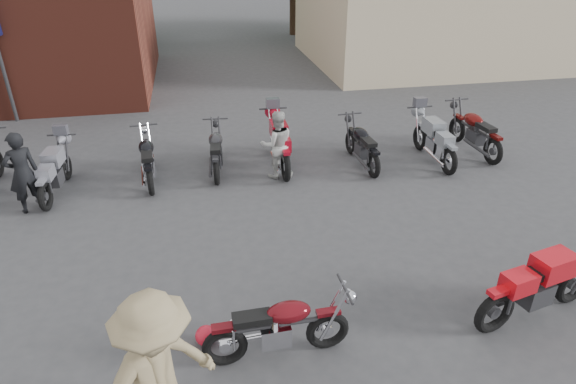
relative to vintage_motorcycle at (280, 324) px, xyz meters
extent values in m
plane|color=#37383A|center=(0.80, 0.29, -0.52)|extent=(90.00, 90.00, 0.00)
cube|color=#C1AE8A|center=(9.30, 15.29, 1.23)|extent=(10.00, 8.00, 3.50)
ellipsoid|color=red|center=(-0.92, 0.38, -0.39)|extent=(0.38, 0.38, 0.26)
imported|color=black|center=(-4.09, 4.58, 0.28)|extent=(0.70, 0.63, 1.62)
imported|color=#AFB0AB|center=(0.88, 5.14, 0.23)|extent=(0.77, 0.62, 1.51)
imported|color=#98855E|center=(-1.36, -1.01, 0.48)|extent=(1.46, 1.41, 2.00)
camera|label=1|loc=(-0.77, -4.40, 4.22)|focal=30.00mm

